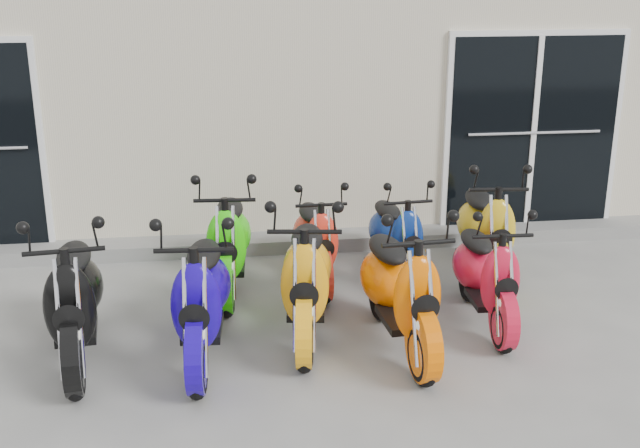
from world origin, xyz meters
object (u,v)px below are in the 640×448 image
at_px(scooter_front_orange_b, 401,274).
at_px(scooter_back_green, 228,228).
at_px(scooter_front_orange_a, 306,262).
at_px(scooter_front_black, 72,282).
at_px(scooter_back_yellow, 487,217).
at_px(scooter_back_red, 316,228).
at_px(scooter_back_blue, 396,225).
at_px(scooter_front_blue, 201,281).
at_px(scooter_front_red, 487,262).

height_order(scooter_front_orange_b, scooter_back_green, scooter_front_orange_b).
bearing_deg(scooter_back_green, scooter_front_orange_a, -55.67).
distance_m(scooter_front_black, scooter_back_yellow, 3.95).
distance_m(scooter_front_black, scooter_front_orange_b, 2.58).
height_order(scooter_back_green, scooter_back_red, scooter_back_green).
relative_size(scooter_front_black, scooter_front_orange_a, 1.00).
bearing_deg(scooter_back_green, scooter_back_yellow, 3.78).
xyz_separation_m(scooter_front_orange_b, scooter_back_blue, (0.31, 1.50, -0.11)).
height_order(scooter_front_orange_a, scooter_back_blue, scooter_front_orange_a).
bearing_deg(scooter_back_blue, scooter_back_yellow, -11.99).
height_order(scooter_front_orange_a, scooter_back_red, scooter_front_orange_a).
height_order(scooter_front_blue, scooter_back_blue, scooter_front_blue).
bearing_deg(scooter_back_blue, scooter_front_black, -158.95).
bearing_deg(scooter_front_red, scooter_back_yellow, 73.50).
xyz_separation_m(scooter_back_red, scooter_back_yellow, (1.68, -0.11, 0.08)).
bearing_deg(scooter_back_red, scooter_back_blue, -0.68).
distance_m(scooter_back_green, scooter_back_yellow, 2.52).
bearing_deg(scooter_front_red, scooter_back_blue, 116.94).
xyz_separation_m(scooter_front_blue, scooter_back_yellow, (2.76, 1.33, -0.02)).
height_order(scooter_front_orange_a, scooter_front_orange_b, scooter_front_orange_a).
xyz_separation_m(scooter_front_orange_a, scooter_back_blue, (1.03, 1.17, -0.11)).
relative_size(scooter_front_black, scooter_front_red, 1.14).
xyz_separation_m(scooter_front_orange_b, scooter_back_yellow, (1.18, 1.38, -0.02)).
xyz_separation_m(scooter_front_orange_b, scooter_back_green, (-1.34, 1.38, -0.02)).
height_order(scooter_back_blue, scooter_back_yellow, scooter_back_yellow).
xyz_separation_m(scooter_front_black, scooter_front_red, (3.41, 0.21, -0.08)).
distance_m(scooter_front_red, scooter_back_blue, 1.26).
xyz_separation_m(scooter_front_blue, scooter_front_orange_a, (0.86, 0.28, 0.00)).
bearing_deg(scooter_front_blue, scooter_front_black, 178.31).
relative_size(scooter_front_blue, scooter_front_orange_b, 1.01).
relative_size(scooter_front_black, scooter_front_orange_b, 1.01).
height_order(scooter_front_red, scooter_back_red, scooter_front_red).
xyz_separation_m(scooter_back_green, scooter_back_yellow, (2.52, -0.00, 0.00)).
xyz_separation_m(scooter_front_red, scooter_back_red, (-1.34, 1.13, -0.02)).
bearing_deg(scooter_back_green, scooter_front_blue, -96.47).
relative_size(scooter_front_black, scooter_front_blue, 1.00).
bearing_deg(scooter_back_red, scooter_front_red, -41.78).
bearing_deg(scooter_back_green, scooter_back_red, 10.95).
distance_m(scooter_front_blue, scooter_front_orange_b, 1.58).
xyz_separation_m(scooter_front_black, scooter_front_orange_b, (2.57, -0.14, -0.01)).
distance_m(scooter_back_red, scooter_back_blue, 0.80).
bearing_deg(scooter_front_red, scooter_front_black, -174.48).
bearing_deg(scooter_back_blue, scooter_back_red, 176.68).
relative_size(scooter_front_black, scooter_back_blue, 1.21).
distance_m(scooter_front_orange_a, scooter_front_orange_b, 0.80).
bearing_deg(scooter_front_black, scooter_front_orange_b, -9.37).
bearing_deg(scooter_back_yellow, scooter_front_red, -102.12).
distance_m(scooter_front_red, scooter_back_red, 1.75).
height_order(scooter_front_red, scooter_back_blue, scooter_front_red).
relative_size(scooter_front_blue, scooter_front_orange_a, 1.00).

